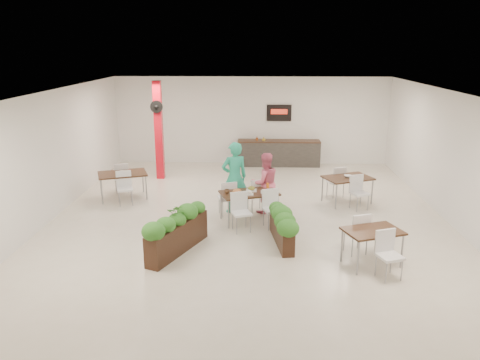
% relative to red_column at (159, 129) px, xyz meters
% --- Properties ---
extents(ground, '(12.00, 12.00, 0.00)m').
position_rel_red_column_xyz_m(ground, '(3.00, -3.79, -1.64)').
color(ground, beige).
rests_on(ground, ground).
extents(room_shell, '(10.10, 12.10, 3.22)m').
position_rel_red_column_xyz_m(room_shell, '(3.00, -3.79, 0.36)').
color(room_shell, white).
rests_on(room_shell, ground).
extents(red_column, '(0.40, 0.41, 3.20)m').
position_rel_red_column_xyz_m(red_column, '(0.00, 0.00, 0.00)').
color(red_column, red).
rests_on(red_column, ground).
extents(service_counter, '(3.00, 0.64, 2.20)m').
position_rel_red_column_xyz_m(service_counter, '(4.00, 1.86, -1.15)').
color(service_counter, '#292725').
rests_on(service_counter, ground).
extents(main_table, '(1.70, 1.94, 0.92)m').
position_rel_red_column_xyz_m(main_table, '(3.01, -3.86, -1.01)').
color(main_table, black).
rests_on(main_table, ground).
extents(diner_man, '(0.80, 0.66, 1.89)m').
position_rel_red_column_xyz_m(diner_man, '(2.61, -3.20, -0.70)').
color(diner_man, '#27AA84').
rests_on(diner_man, ground).
extents(diner_woman, '(0.94, 0.84, 1.61)m').
position_rel_red_column_xyz_m(diner_woman, '(3.41, -3.20, -0.84)').
color(diner_woman, '#E96786').
rests_on(diner_woman, ground).
extents(planter_left, '(1.09, 1.93, 1.08)m').
position_rel_red_column_xyz_m(planter_left, '(1.52, -5.76, -1.12)').
color(planter_left, black).
rests_on(planter_left, ground).
extents(planter_right, '(0.58, 1.68, 0.88)m').
position_rel_red_column_xyz_m(planter_right, '(3.76, -5.20, -1.17)').
color(planter_right, black).
rests_on(planter_right, ground).
extents(side_table_a, '(1.57, 1.67, 0.92)m').
position_rel_red_column_xyz_m(side_table_a, '(-0.66, -2.15, -1.00)').
color(side_table_a, black).
rests_on(side_table_a, ground).
extents(side_table_b, '(1.50, 1.66, 0.92)m').
position_rel_red_column_xyz_m(side_table_b, '(5.73, -2.35, -1.01)').
color(side_table_b, black).
rests_on(side_table_b, ground).
extents(side_table_c, '(1.29, 1.67, 0.92)m').
position_rel_red_column_xyz_m(side_table_c, '(5.51, -6.24, -1.03)').
color(side_table_c, black).
rests_on(side_table_c, ground).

